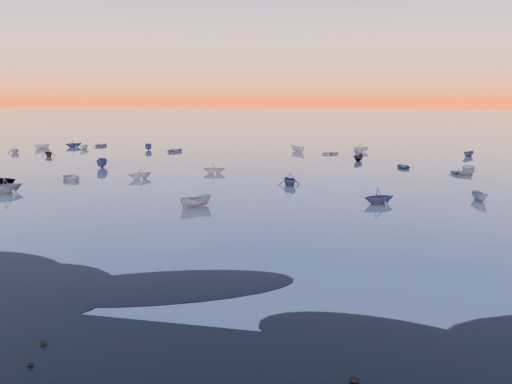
% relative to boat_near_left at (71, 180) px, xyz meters
% --- Properties ---
extents(ground, '(600.00, 600.00, 0.00)m').
position_rel_boat_near_left_xyz_m(ground, '(31.43, 63.28, 0.00)').
color(ground, slate).
rests_on(ground, ground).
extents(mud_lobes, '(140.00, 6.00, 0.07)m').
position_rel_boat_near_left_xyz_m(mud_lobes, '(31.43, -37.72, 0.01)').
color(mud_lobes, black).
rests_on(mud_lobes, ground).
extents(moored_fleet, '(124.00, 58.00, 1.20)m').
position_rel_boat_near_left_xyz_m(moored_fleet, '(31.43, 16.28, 0.00)').
color(moored_fleet, white).
rests_on(moored_fleet, ground).
extents(boat_near_left, '(4.38, 4.52, 1.11)m').
position_rel_boat_near_left_xyz_m(boat_near_left, '(0.00, 0.00, 0.00)').
color(boat_near_left, white).
rests_on(boat_near_left, ground).
extents(boat_near_center, '(3.60, 3.78, 1.27)m').
position_rel_boat_near_left_xyz_m(boat_near_center, '(22.76, -12.72, 0.00)').
color(boat_near_center, gray).
rests_on(boat_near_center, ground).
extents(boat_near_right, '(4.09, 3.22, 1.31)m').
position_rel_boat_near_left_xyz_m(boat_near_right, '(30.93, 2.17, 0.00)').
color(boat_near_right, '#38456C').
rests_on(boat_near_right, ground).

